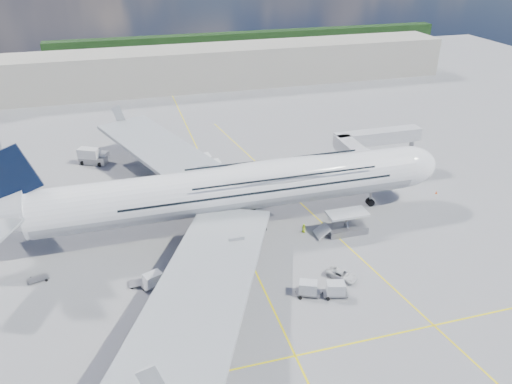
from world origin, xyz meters
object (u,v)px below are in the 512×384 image
object	(u,v)px
cone_nose	(436,192)
catering_truck_inner	(201,167)
cargo_loader	(345,226)
dolly_row_b	(157,336)
crew_van	(304,228)
cone_wing_right_inner	(159,285)
dolly_row_a	(153,280)
crew_wing	(170,272)
jet_bridge	(369,144)
service_van	(342,275)
dolly_nose_near	(308,288)
catering_truck_outer	(93,157)
cone_wing_left_outer	(153,169)
airliner	(234,188)
crew_nose	(357,214)
dolly_back	(39,279)
cone_wing_left_inner	(191,191)
crew_loader	(335,217)
baggage_tug	(188,275)
crew_tug	(215,310)
dolly_nose_far	(336,289)
dolly_row_c	(141,282)
cone_wing_right_outer	(231,322)

from	to	relation	value
cone_nose	catering_truck_inner	bearing A→B (deg)	154.42
cargo_loader	dolly_row_b	bearing A→B (deg)	-152.90
crew_van	cone_wing_right_inner	bearing A→B (deg)	70.21
dolly_row_a	crew_wing	size ratio (longest dim) A/B	2.26
jet_bridge	catering_truck_inner	distance (m)	33.09
cargo_loader	service_van	size ratio (longest dim) A/B	1.96
dolly_row_a	dolly_nose_near	world-z (taller)	dolly_nose_near
catering_truck_outer	cone_wing_left_outer	xyz separation A→B (m)	(11.71, -6.37, -1.41)
airliner	catering_truck_outer	xyz separation A→B (m)	(-22.69, 32.21, -5.23)
catering_truck_inner	crew_nose	distance (m)	32.51
dolly_back	cone_wing_left_inner	distance (m)	32.25
service_van	crew_loader	distance (m)	15.86
baggage_tug	cargo_loader	bearing A→B (deg)	-2.73
crew_nose	crew_tug	distance (m)	33.09
baggage_tug	cone_nose	world-z (taller)	baggage_tug
baggage_tug	catering_truck_outer	world-z (taller)	catering_truck_outer
airliner	cone_wing_left_outer	xyz separation A→B (m)	(-10.98, 25.84, -6.64)
dolly_back	cone_wing_right_inner	distance (m)	17.11
crew_wing	service_van	bearing A→B (deg)	-113.73
airliner	crew_van	xyz separation A→B (m)	(10.15, -5.27, -6.10)
crew_van	dolly_row_a	bearing A→B (deg)	69.07
catering_truck_inner	cone_wing_left_outer	bearing A→B (deg)	142.07
dolly_row_b	catering_truck_inner	distance (m)	45.44
jet_bridge	dolly_nose_far	distance (m)	38.94
service_van	crew_loader	xyz separation A→B (m)	(5.54, 14.86, 0.19)
jet_bridge	dolly_row_c	world-z (taller)	jet_bridge
crew_van	catering_truck_inner	bearing A→B (deg)	-12.01
dolly_nose_near	crew_nose	xyz separation A→B (m)	(15.35, 16.62, -0.30)
catering_truck_outer	crew_tug	distance (m)	55.28
dolly_row_c	cargo_loader	bearing A→B (deg)	8.33
catering_truck_inner	cone_wing_left_inner	size ratio (longest dim) A/B	15.42
airliner	dolly_back	size ratio (longest dim) A/B	27.01
cargo_loader	cone_wing_left_outer	xyz separation A→B (m)	(-27.53, 32.94, -1.02)
cone_wing_right_inner	service_van	bearing A→B (deg)	-11.82
baggage_tug	catering_truck_inner	xyz separation A→B (m)	(7.86, 32.47, 1.39)
cargo_loader	dolly_row_b	size ratio (longest dim) A/B	2.92
jet_bridge	dolly_back	size ratio (longest dim) A/B	6.42
baggage_tug	service_van	bearing A→B (deg)	-29.61
dolly_back	dolly_nose_near	distance (m)	37.45
dolly_row_c	crew_tug	size ratio (longest dim) A/B	1.64
dolly_row_b	crew_wing	world-z (taller)	dolly_row_b
dolly_nose_far	cone_wing_right_outer	size ratio (longest dim) A/B	5.99
dolly_nose_far	baggage_tug	xyz separation A→B (m)	(-18.30, 8.93, -0.43)
cargo_loader	dolly_row_c	world-z (taller)	cargo_loader
crew_van	airliner	bearing A→B (deg)	25.10
crew_wing	dolly_row_b	bearing A→B (deg)	159.26
jet_bridge	catering_truck_outer	bearing A→B (deg)	157.84
crew_nose	cone_wing_left_outer	bearing A→B (deg)	86.28
service_van	crew_wing	distance (m)	24.16
crew_wing	cone_wing_left_inner	world-z (taller)	crew_wing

